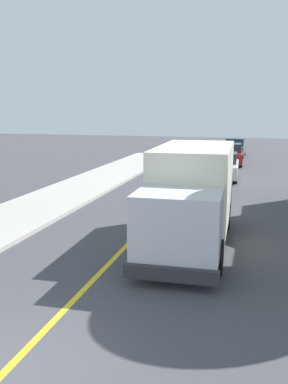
# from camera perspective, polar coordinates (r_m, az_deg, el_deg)

# --- Properties ---
(centre_line_yellow) EXTENTS (0.16, 56.00, 0.01)m
(centre_line_yellow) POSITION_cam_1_polar(r_m,az_deg,el_deg) (16.72, 0.45, -4.27)
(centre_line_yellow) COLOR gold
(centre_line_yellow) RESTS_ON ground
(box_truck) EXTENTS (2.58, 7.24, 3.20)m
(box_truck) POSITION_cam_1_polar(r_m,az_deg,el_deg) (14.05, 6.37, 0.05)
(box_truck) COLOR #F2EDCC
(box_truck) RESTS_ON ground
(parked_car_near) EXTENTS (1.87, 4.43, 1.67)m
(parked_car_near) POSITION_cam_1_polar(r_m,az_deg,el_deg) (21.05, 8.10, 1.05)
(parked_car_near) COLOR #B7B7BC
(parked_car_near) RESTS_ON ground
(parked_car_mid) EXTENTS (1.94, 4.45, 1.67)m
(parked_car_mid) POSITION_cam_1_polar(r_m,az_deg,el_deg) (27.44, 10.55, 3.34)
(parked_car_mid) COLOR silver
(parked_car_mid) RESTS_ON ground
(parked_car_far) EXTENTS (1.99, 4.48, 1.67)m
(parked_car_far) POSITION_cam_1_polar(r_m,az_deg,el_deg) (34.50, 11.49, 4.89)
(parked_car_far) COLOR maroon
(parked_car_far) RESTS_ON ground
(parked_car_furthest) EXTENTS (1.93, 4.45, 1.67)m
(parked_car_furthest) POSITION_cam_1_polar(r_m,az_deg,el_deg) (40.33, 12.03, 5.76)
(parked_car_furthest) COLOR #4C564C
(parked_car_furthest) RESTS_ON ground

